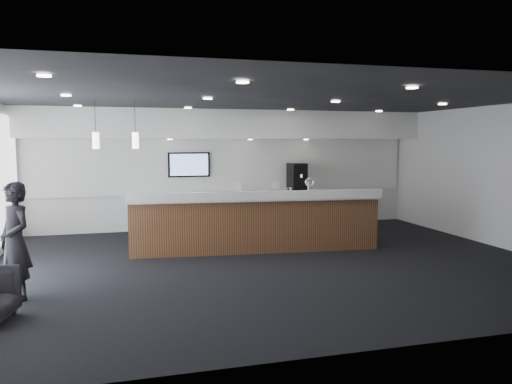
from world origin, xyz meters
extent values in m
plane|color=black|center=(0.00, 0.00, 0.00)|extent=(10.00, 10.00, 0.00)
cube|color=black|center=(0.00, 0.00, 3.00)|extent=(10.00, 8.00, 0.02)
cube|color=silver|center=(0.00, 4.00, 1.50)|extent=(10.00, 0.02, 3.00)
cube|color=silver|center=(5.00, 0.00, 1.50)|extent=(0.02, 8.00, 3.00)
cube|color=white|center=(0.00, 3.55, 2.65)|extent=(10.00, 0.90, 0.70)
cube|color=white|center=(0.00, 3.97, 1.60)|extent=(9.80, 0.06, 1.40)
cube|color=gray|center=(0.00, 3.64, 0.45)|extent=(5.00, 0.60, 0.90)
cube|color=white|center=(0.00, 3.64, 0.93)|extent=(5.06, 0.66, 0.05)
cylinder|color=white|center=(-2.00, 3.32, 0.50)|extent=(0.60, 0.02, 0.02)
cylinder|color=white|center=(-1.00, 3.32, 0.50)|extent=(0.60, 0.02, 0.02)
cylinder|color=white|center=(0.00, 3.32, 0.50)|extent=(0.60, 0.02, 0.02)
cylinder|color=white|center=(1.00, 3.32, 0.50)|extent=(0.60, 0.02, 0.02)
cylinder|color=white|center=(2.00, 3.32, 0.50)|extent=(0.60, 0.02, 0.02)
cube|color=black|center=(-1.00, 3.91, 1.65)|extent=(1.05, 0.07, 0.62)
cube|color=blue|center=(-1.00, 3.87, 1.65)|extent=(0.95, 0.01, 0.54)
cylinder|color=#FFF0C6|center=(-2.40, 0.80, 2.25)|extent=(0.12, 0.12, 0.30)
cylinder|color=#FFF0C6|center=(-3.10, 0.80, 2.25)|extent=(0.12, 0.12, 0.30)
cube|color=#482418|center=(-0.04, 1.10, 0.53)|extent=(5.06, 1.17, 1.05)
cube|color=white|center=(-0.04, 1.10, 1.08)|extent=(5.15, 1.26, 0.06)
cube|color=white|center=(-0.08, 0.71, 1.17)|extent=(5.08, 0.60, 0.18)
cylinder|color=white|center=(1.11, 1.09, 1.25)|extent=(0.04, 0.04, 0.28)
torus|color=white|center=(1.11, 1.03, 1.39)|extent=(0.19, 0.05, 0.19)
cube|color=black|center=(1.80, 3.65, 1.31)|extent=(0.45, 0.49, 0.72)
cube|color=white|center=(1.80, 3.40, 0.96)|extent=(0.26, 0.12, 0.02)
cube|color=white|center=(0.18, 3.58, 1.07)|extent=(0.18, 0.06, 0.25)
cube|color=white|center=(1.18, 3.58, 1.07)|extent=(0.18, 0.06, 0.24)
imported|color=black|center=(-4.15, -1.07, 0.84)|extent=(0.68, 0.73, 1.67)
imported|color=white|center=(1.58, 3.53, 1.00)|extent=(0.10, 0.10, 0.10)
imported|color=white|center=(1.44, 3.53, 1.00)|extent=(0.14, 0.14, 0.10)
imported|color=white|center=(1.30, 3.53, 1.00)|extent=(0.13, 0.13, 0.10)
imported|color=white|center=(1.16, 3.53, 1.00)|extent=(0.13, 0.13, 0.10)
imported|color=white|center=(1.02, 3.53, 1.00)|extent=(0.14, 0.14, 0.10)
imported|color=white|center=(0.88, 3.53, 1.00)|extent=(0.11, 0.11, 0.10)
camera|label=1|loc=(-2.73, -8.63, 2.24)|focal=35.00mm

